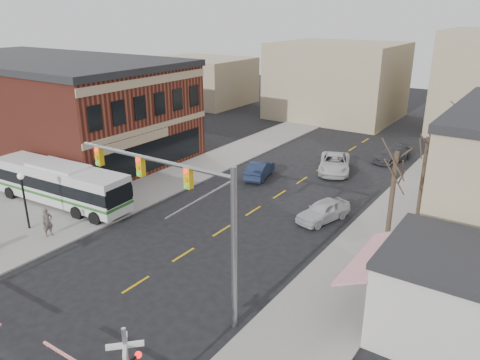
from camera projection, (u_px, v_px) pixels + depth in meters
name	position (u px, v px, depth m)	size (l,w,h in m)	color
ground	(107.00, 303.00, 24.00)	(160.00, 160.00, 0.00)	black
sidewalk_west	(203.00, 167.00, 44.55)	(5.00, 60.00, 0.12)	gray
sidewalk_east	(405.00, 212.00, 34.59)	(5.00, 60.00, 0.12)	gray
brick_building	(47.00, 104.00, 48.96)	(30.40, 15.40, 9.60)	maroon
awning_shop	(477.00, 303.00, 20.34)	(9.74, 6.20, 4.30)	beige
tree_east_a	(390.00, 208.00, 26.65)	(0.28, 0.28, 6.75)	#382B21
tree_east_b	(422.00, 183.00, 31.25)	(0.28, 0.28, 6.30)	#382B21
tree_east_c	(451.00, 149.00, 37.22)	(0.28, 0.28, 7.20)	#382B21
transit_bus	(61.00, 183.00, 35.38)	(12.31, 3.39, 3.13)	silver
traffic_signal_mast	(186.00, 203.00, 21.67)	(9.69, 0.30, 8.00)	gray
street_lamp	(23.00, 189.00, 30.94)	(0.44, 0.44, 3.99)	black
car_a	(323.00, 211.00, 33.12)	(1.78, 4.42, 1.51)	silver
car_b	(260.00, 169.00, 41.64)	(1.58, 4.54, 1.49)	#18223D
car_c	(335.00, 163.00, 43.10)	(2.68, 5.82, 1.62)	silver
car_d	(392.00, 155.00, 46.08)	(1.92, 4.72, 1.37)	#3B3C3F
pedestrian_near	(47.00, 222.00, 30.53)	(0.70, 0.46, 1.92)	#594D47
pedestrian_far	(100.00, 194.00, 35.49)	(0.84, 0.66, 1.73)	#353B5C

